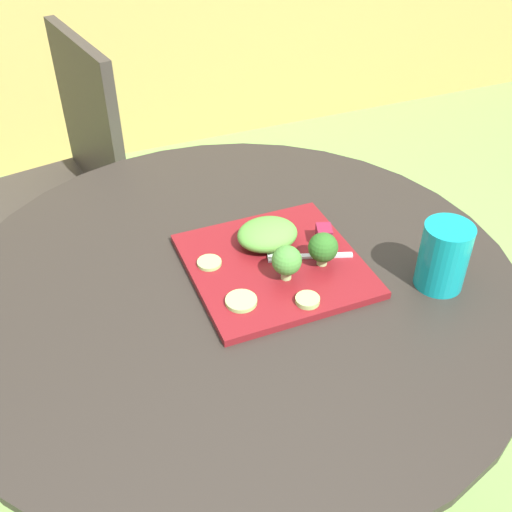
% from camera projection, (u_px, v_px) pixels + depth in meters
% --- Properties ---
extents(ground_plane, '(12.00, 12.00, 0.00)m').
position_uv_depth(ground_plane, '(242.00, 501.00, 1.53)').
color(ground_plane, '#70994C').
extents(patio_table, '(1.01, 1.01, 0.73)m').
position_uv_depth(patio_table, '(239.00, 366.00, 1.22)').
color(patio_table, '#28231E').
rests_on(patio_table, ground_plane).
extents(patio_chair, '(0.51, 0.51, 0.90)m').
position_uv_depth(patio_chair, '(62.00, 175.00, 1.76)').
color(patio_chair, '#332D28').
rests_on(patio_chair, ground_plane).
extents(salad_plate, '(0.30, 0.30, 0.01)m').
position_uv_depth(salad_plate, '(275.00, 266.00, 1.10)').
color(salad_plate, maroon).
rests_on(salad_plate, patio_table).
extents(drinking_glass, '(0.08, 0.08, 0.12)m').
position_uv_depth(drinking_glass, '(443.00, 259.00, 1.04)').
color(drinking_glass, '#0F8C93').
rests_on(drinking_glass, patio_table).
extents(fork, '(0.15, 0.07, 0.00)m').
position_uv_depth(fork, '(302.00, 256.00, 1.10)').
color(fork, silver).
rests_on(fork, salad_plate).
extents(lettuce_mound, '(0.11, 0.10, 0.05)m').
position_uv_depth(lettuce_mound, '(267.00, 234.00, 1.12)').
color(lettuce_mound, '#519338').
rests_on(lettuce_mound, salad_plate).
extents(broccoli_floret_0, '(0.05, 0.05, 0.06)m').
position_uv_depth(broccoli_floret_0, '(323.00, 248.00, 1.07)').
color(broccoli_floret_0, '#99B770').
rests_on(broccoli_floret_0, salad_plate).
extents(broccoli_floret_1, '(0.05, 0.05, 0.06)m').
position_uv_depth(broccoli_floret_1, '(287.00, 261.00, 1.04)').
color(broccoli_floret_1, '#99B770').
rests_on(broccoli_floret_1, salad_plate).
extents(cucumber_slice_0, '(0.04, 0.04, 0.01)m').
position_uv_depth(cucumber_slice_0, '(209.00, 263.00, 1.09)').
color(cucumber_slice_0, '#8EB766').
rests_on(cucumber_slice_0, salad_plate).
extents(cucumber_slice_1, '(0.05, 0.05, 0.01)m').
position_uv_depth(cucumber_slice_1, '(241.00, 301.00, 1.01)').
color(cucumber_slice_1, '#8EB766').
rests_on(cucumber_slice_1, salad_plate).
extents(cucumber_slice_2, '(0.04, 0.04, 0.01)m').
position_uv_depth(cucumber_slice_2, '(308.00, 300.00, 1.01)').
color(cucumber_slice_2, '#8EB766').
rests_on(cucumber_slice_2, salad_plate).
extents(beet_chunk_0, '(0.04, 0.04, 0.03)m').
position_uv_depth(beet_chunk_0, '(324.00, 235.00, 1.13)').
color(beet_chunk_0, maroon).
rests_on(beet_chunk_0, salad_plate).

